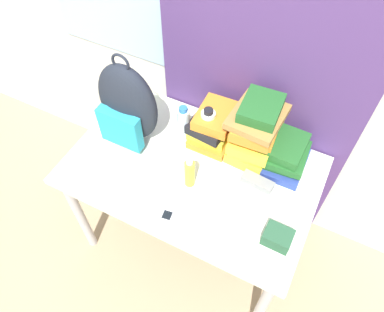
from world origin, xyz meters
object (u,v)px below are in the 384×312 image
book_stack_left (214,125)px  sports_bottle (208,128)px  camera_pouch (278,237)px  backpack (127,106)px  sunscreen_bottle (190,173)px  book_stack_center (256,131)px  cell_phone (167,216)px  book_stack_right (283,154)px  water_bottle (184,125)px  sunglasses_case (258,182)px

book_stack_left → sports_bottle: bearing=-107.4°
camera_pouch → sports_bottle: bearing=144.5°
backpack → sunscreen_bottle: (0.39, -0.13, -0.13)m
book_stack_center → cell_phone: (-0.19, -0.50, -0.15)m
book_stack_right → sports_bottle: 0.38m
water_bottle → sunglasses_case: 0.44m
water_bottle → book_stack_right: bearing=8.9°
water_bottle → sports_bottle: size_ratio=0.95×
sports_bottle → sunscreen_bottle: size_ratio=1.31×
backpack → cell_phone: 0.54m
book_stack_right → cell_phone: 0.61m
sports_bottle → cell_phone: sports_bottle is taller
book_stack_left → cell_phone: (0.01, -0.50, -0.08)m
book_stack_center → water_bottle: (-0.33, -0.08, -0.05)m
backpack → camera_pouch: bearing=-14.5°
book_stack_right → sunscreen_bottle: sunscreen_bottle is taller
sunglasses_case → sports_bottle: bearing=159.2°
sunscreen_bottle → camera_pouch: bearing=-11.4°
book_stack_center → book_stack_right: (0.15, -0.00, -0.08)m
sunscreen_bottle → cell_phone: bearing=-92.0°
backpack → book_stack_left: backpack is taller
book_stack_left → cell_phone: book_stack_left is taller
cell_phone → sunglasses_case: (0.29, 0.34, 0.01)m
sports_bottle → book_stack_right: bearing=6.7°
sunscreen_bottle → cell_phone: (-0.01, -0.20, -0.08)m
book_stack_center → camera_pouch: (0.26, -0.39, -0.12)m
book_stack_center → book_stack_right: 0.17m
book_stack_left → camera_pouch: bearing=-39.7°
book_stack_left → camera_pouch: size_ratio=2.19×
book_stack_left → cell_phone: bearing=-88.6°
backpack → water_bottle: 0.28m
backpack → water_bottle: bearing=21.7°
book_stack_center → cell_phone: book_stack_center is taller
cell_phone → camera_pouch: camera_pouch is taller
water_bottle → backpack: bearing=-158.3°
book_stack_left → book_stack_center: bearing=1.0°
backpack → book_stack_right: bearing=13.4°
book_stack_left → sunscreen_bottle: book_stack_left is taller
book_stack_center → sunglasses_case: size_ratio=2.11×
camera_pouch → water_bottle: bearing=152.3°
water_bottle → camera_pouch: water_bottle is taller
sports_bottle → sunglasses_case: bearing=-20.8°
book_stack_center → camera_pouch: bearing=-56.2°
sunglasses_case → camera_pouch: camera_pouch is taller
camera_pouch → sunglasses_case: bearing=127.1°
sunglasses_case → book_stack_center: bearing=118.9°
backpack → water_bottle: backpack is taller
camera_pouch → cell_phone: bearing=-166.7°
sunscreen_bottle → book_stack_right: bearing=41.5°
sunscreen_bottle → sports_bottle: bearing=97.5°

